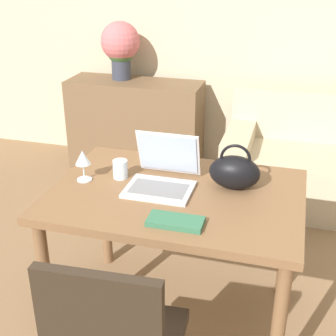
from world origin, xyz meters
TOP-DOWN VIEW (x-y plane):
  - wall_back at (0.00, 2.73)m, footprint 10.00×0.06m
  - dining_table at (-0.01, 0.63)m, footprint 1.20×0.84m
  - couch at (0.83, 2.21)m, footprint 1.66×0.81m
  - sideboard at (-0.86, 2.42)m, footprint 1.17×0.40m
  - laptop at (-0.09, 0.69)m, footprint 0.32×0.33m
  - drinking_glass at (-0.32, 0.71)m, footprint 0.07×0.07m
  - wine_glass at (-0.49, 0.63)m, footprint 0.08×0.08m
  - handbag at (0.25, 0.75)m, footprint 0.25×0.15m
  - flower_vase at (-0.99, 2.47)m, footprint 0.33×0.33m
  - book at (0.06, 0.35)m, footprint 0.24×0.12m

SIDE VIEW (x-z plane):
  - couch at x=0.83m, z-range -0.12..0.70m
  - sideboard at x=-0.86m, z-range 0.00..0.80m
  - dining_table at x=-0.01m, z-range 0.28..1.05m
  - book at x=0.06m, z-range 0.76..0.79m
  - drinking_glass at x=-0.32m, z-range 0.76..0.86m
  - laptop at x=-0.09m, z-range 0.70..0.95m
  - handbag at x=0.25m, z-range 0.73..0.96m
  - wine_glass at x=-0.49m, z-range 0.80..0.96m
  - flower_vase at x=-0.99m, z-range 0.84..1.32m
  - wall_back at x=0.00m, z-range 0.00..2.70m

